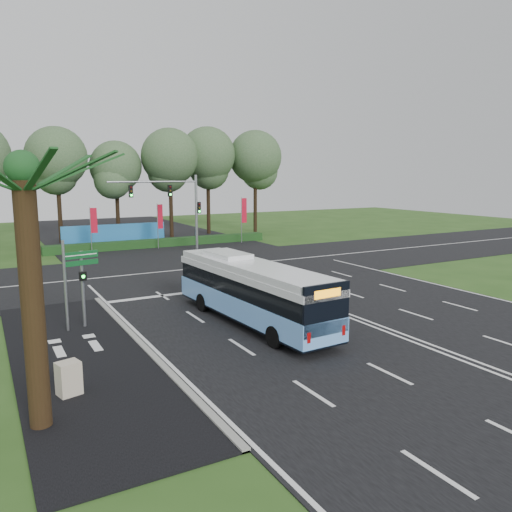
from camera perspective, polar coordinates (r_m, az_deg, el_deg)
The scene contains 17 objects.
ground at distance 28.13m, azimuth 5.60°, elevation -5.19°, with size 120.00×120.00×0.00m, color #294C19.
road_main at distance 28.12m, azimuth 5.60°, elevation -5.15°, with size 20.00×120.00×0.04m, color black.
road_cross at distance 38.36m, azimuth -4.65°, elevation -1.24°, with size 120.00×14.00×0.05m, color black.
bike_path at distance 20.79m, azimuth -19.22°, elevation -10.87°, with size 5.00×18.00×0.06m, color black.
kerb_strip at distance 21.27m, azimuth -12.76°, elevation -10.03°, with size 0.25×18.00×0.12m, color gray.
city_bus at distance 23.60m, azimuth -0.52°, elevation -4.01°, with size 2.89×11.07×3.15m.
pedestrian_signal at distance 24.16m, azimuth -19.17°, elevation -3.30°, with size 0.33×0.42×3.59m.
street_sign at distance 23.79m, azimuth -20.24°, elevation -1.95°, with size 1.60×0.41×4.17m.
utility_cabinet at distance 17.42m, azimuth -20.62°, elevation -13.04°, with size 0.68×0.57×1.14m, color beige.
banner_flag_left at distance 46.77m, azimuth -18.12°, elevation 3.59°, with size 0.61×0.19×4.19m.
banner_flag_mid at distance 48.36m, azimuth -10.97°, elevation 4.15°, with size 0.62×0.24×4.32m.
banner_flag_right at distance 51.40m, azimuth -1.45°, elevation 4.90°, with size 0.69×0.17×4.74m.
palm_tree at distance 14.39m, azimuth -24.94°, elevation 6.17°, with size 3.20×3.20×7.65m.
traffic_light_gantry at distance 45.72m, azimuth -8.95°, elevation 6.23°, with size 8.41×0.28×7.00m.
hedge at distance 49.81m, azimuth -10.65°, elevation 1.50°, with size 22.00×1.20×0.80m, color #173D16.
blue_hoarding at distance 51.03m, azimuth -15.83°, elevation 2.28°, with size 10.00×0.30×2.20m, color #2170B6.
eucalyptus_row at distance 55.12m, azimuth -16.12°, elevation 10.93°, with size 41.54×9.32×12.76m.
Camera 1 is at (-15.59, -22.34, 7.01)m, focal length 35.00 mm.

